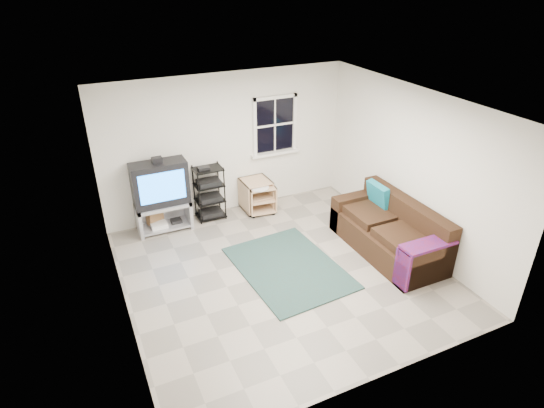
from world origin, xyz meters
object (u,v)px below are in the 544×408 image
side_table_left (255,193)px  sofa (390,233)px  side_table_right (260,196)px  tv_unit (161,191)px  av_rack (210,196)px

side_table_left → sofa: (1.42, -2.27, 0.01)m
side_table_left → side_table_right: 0.13m
tv_unit → side_table_left: (1.76, 0.02, -0.42)m
side_table_left → sofa: 2.68m
side_table_right → sofa: sofa is taller
tv_unit → side_table_right: bearing=-3.4°
tv_unit → av_rack: tv_unit is taller
tv_unit → side_table_right: 1.86m
side_table_left → side_table_right: bearing=-68.3°
sofa → side_table_right: bearing=122.6°
side_table_right → sofa: size_ratio=0.28×
side_table_right → av_rack: bearing=170.5°
side_table_left → side_table_right: (0.05, -0.12, -0.01)m
side_table_left → sofa: sofa is taller
tv_unit → sofa: (3.18, -2.25, -0.42)m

